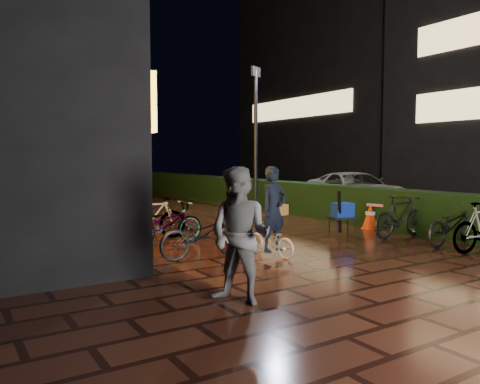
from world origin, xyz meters
TOP-DOWN VIEW (x-y plane):
  - ground at (0.00, 0.00)m, footprint 80.00×80.00m
  - asphalt_road at (9.00, 5.00)m, footprint 11.00×60.00m
  - hedge at (3.30, 8.00)m, footprint 0.70×20.00m
  - bystander_person at (-3.09, -1.28)m, footprint 0.95×1.02m
  - van at (5.77, 5.36)m, footprint 3.37×4.97m
  - far_buildings at (17.23, 9.61)m, footprint 9.08×31.00m
  - lamp_post_hedge at (2.54, 6.64)m, footprint 0.44×0.23m
  - lamp_post_sf at (-2.92, 6.43)m, footprint 0.50×0.16m
  - cyclist at (-1.16, 0.68)m, footprint 0.62×1.18m
  - traffic_barrier at (3.07, 1.47)m, footprint 0.85×1.55m
  - cart_assembly at (1.48, 1.60)m, footprint 0.74×0.63m
  - parked_bikes_storefront at (-2.29, 3.53)m, footprint 1.78×6.05m
  - parked_bikes_hedge at (2.46, -0.28)m, footprint 1.75×2.49m

SIDE VIEW (x-z plane):
  - ground at x=0.00m, z-range 0.00..0.00m
  - asphalt_road at x=9.00m, z-range 0.00..0.01m
  - traffic_barrier at x=3.07m, z-range 0.00..0.63m
  - parked_bikes_storefront at x=-2.29m, z-range -0.04..0.92m
  - parked_bikes_hedge at x=2.46m, z-range -0.02..0.94m
  - hedge at x=3.30m, z-range 0.00..1.00m
  - cart_assembly at x=1.48m, z-range 0.01..1.10m
  - cyclist at x=-1.16m, z-range -0.21..1.42m
  - van at x=5.77m, z-range 0.01..1.27m
  - bystander_person at x=-3.09m, z-range 0.00..1.67m
  - lamp_post_hedge at x=2.54m, z-range 0.24..4.93m
  - lamp_post_sf at x=-2.92m, z-range 0.26..5.45m
  - far_buildings at x=17.23m, z-range -0.53..13.47m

